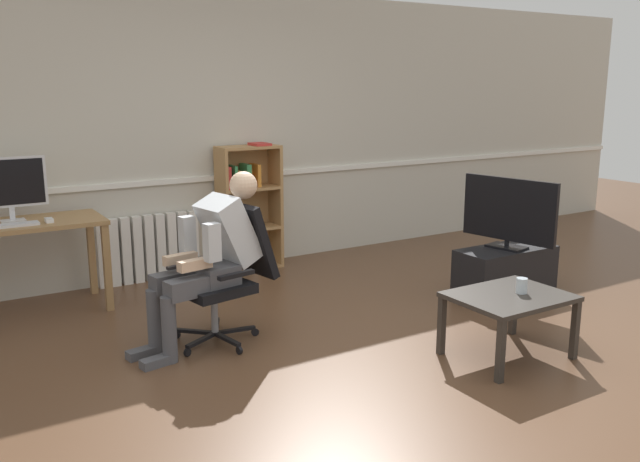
{
  "coord_description": "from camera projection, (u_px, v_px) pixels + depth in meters",
  "views": [
    {
      "loc": [
        -2.51,
        -3.46,
        1.83
      ],
      "look_at": [
        0.15,
        0.85,
        0.7
      ],
      "focal_mm": 37.44,
      "sensor_mm": 36.0,
      "label": 1
    }
  ],
  "objects": [
    {
      "name": "keyboard",
      "position": [
        11.0,
        225.0,
        5.08
      ],
      "size": [
        0.4,
        0.12,
        0.02
      ],
      "primitive_type": "cube",
      "color": "silver",
      "rests_on": "computer_desk"
    },
    {
      "name": "tv_stand",
      "position": [
        505.0,
        272.0,
        5.83
      ],
      "size": [
        0.91,
        0.4,
        0.43
      ],
      "color": "black",
      "rests_on": "ground_plane"
    },
    {
      "name": "computer_mouse",
      "position": [
        49.0,
        220.0,
        5.24
      ],
      "size": [
        0.06,
        0.1,
        0.03
      ],
      "primitive_type": "cube",
      "color": "white",
      "rests_on": "computer_desk"
    },
    {
      "name": "ground_plane",
      "position": [
        367.0,
        356.0,
        4.56
      ],
      "size": [
        18.0,
        18.0,
        0.0
      ],
      "primitive_type": "plane",
      "color": "brown"
    },
    {
      "name": "computer_desk",
      "position": [
        14.0,
        236.0,
        5.24
      ],
      "size": [
        1.35,
        0.61,
        0.76
      ],
      "color": "#9E7547",
      "rests_on": "ground_plane"
    },
    {
      "name": "office_chair",
      "position": [
        230.0,
        268.0,
        4.79
      ],
      "size": [
        0.76,
        0.63,
        0.99
      ],
      "rotation": [
        0.0,
        0.0,
        -1.4
      ],
      "color": "black",
      "rests_on": "ground_plane"
    },
    {
      "name": "tv_screen",
      "position": [
        509.0,
        212.0,
        5.71
      ],
      "size": [
        0.26,
        0.87,
        0.61
      ],
      "rotation": [
        0.0,
        0.0,
        1.77
      ],
      "color": "black",
      "rests_on": "tv_stand"
    },
    {
      "name": "bookshelf",
      "position": [
        246.0,
        210.0,
        6.6
      ],
      "size": [
        0.61,
        0.29,
        1.25
      ],
      "color": "#AD7F4C",
      "rests_on": "ground_plane"
    },
    {
      "name": "imac_monitor",
      "position": [
        9.0,
        185.0,
        5.22
      ],
      "size": [
        0.56,
        0.14,
        0.51
      ],
      "color": "silver",
      "rests_on": "computer_desk"
    },
    {
      "name": "person_seated",
      "position": [
        209.0,
        255.0,
        4.66
      ],
      "size": [
        1.02,
        0.48,
        1.21
      ],
      "rotation": [
        0.0,
        0.0,
        -1.4
      ],
      "color": "#4C4C51",
      "rests_on": "ground_plane"
    },
    {
      "name": "drinking_glass",
      "position": [
        522.0,
        286.0,
        4.49
      ],
      "size": [
        0.08,
        0.08,
        0.1
      ],
      "primitive_type": "cylinder",
      "color": "silver",
      "rests_on": "coffee_table"
    },
    {
      "name": "coffee_table",
      "position": [
        509.0,
        302.0,
        4.48
      ],
      "size": [
        0.76,
        0.6,
        0.44
      ],
      "color": "#332D28",
      "rests_on": "ground_plane"
    },
    {
      "name": "back_wall",
      "position": [
        209.0,
        133.0,
        6.47
      ],
      "size": [
        12.0,
        0.13,
        2.7
      ],
      "color": "beige",
      "rests_on": "ground_plane"
    },
    {
      "name": "radiator",
      "position": [
        149.0,
        248.0,
        6.25
      ],
      "size": [
        0.96,
        0.08,
        0.63
      ],
      "color": "white",
      "rests_on": "ground_plane"
    }
  ]
}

